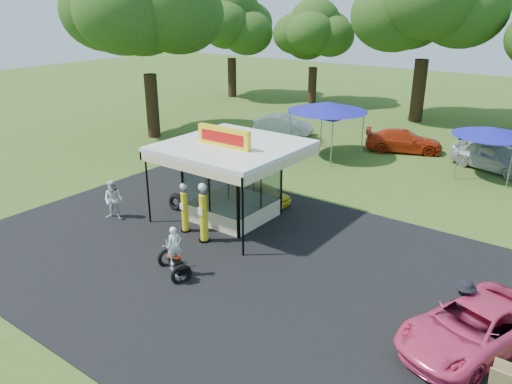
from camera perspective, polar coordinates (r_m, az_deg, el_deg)
ground at (r=17.66m, az=-7.88°, el=-9.79°), size 120.00×120.00×0.00m
asphalt_apron at (r=18.92m, az=-3.64°, el=-7.31°), size 20.00×14.00×0.04m
gas_station_kiosk at (r=21.48m, az=-2.70°, el=1.41°), size 5.40×5.40×4.18m
gas_pump_left at (r=20.58m, az=-8.16°, el=-1.91°), size 0.40×0.40×2.17m
gas_pump_right at (r=19.58m, az=-6.01°, el=-2.54°), size 0.46×0.46×2.49m
motorcycle at (r=17.55m, az=-9.26°, el=-7.24°), size 1.70×1.32×1.93m
spare_tires at (r=23.14m, az=-9.16°, el=-1.10°), size 0.92×0.59×0.78m
a_frame_sign at (r=13.92m, az=26.28°, el=-19.07°), size 0.56×0.50×1.00m
kiosk_car at (r=23.57m, az=0.74°, el=-0.13°), size 2.82×1.13×0.96m
pink_sedan at (r=15.30m, az=23.57°, el=-13.94°), size 3.72×5.24×1.33m
spectator_west at (r=22.53m, az=-15.97°, el=-0.90°), size 1.07×0.98×1.77m
spectator_east_a at (r=15.78m, az=22.54°, el=-11.95°), size 1.09×0.65×1.64m
bg_car_a at (r=36.06m, az=3.14°, el=7.68°), size 4.38×2.43×1.37m
bg_car_b at (r=33.09m, az=16.52°, el=5.63°), size 5.13×3.67×1.38m
bg_car_c at (r=31.13m, az=25.45°, el=3.68°), size 4.97×3.21×1.58m
tent_west at (r=30.53m, az=8.18°, el=9.58°), size 4.81×4.81×3.36m
tent_east at (r=29.29m, az=25.32°, el=6.24°), size 3.97×3.97×2.78m
oak_far_a at (r=50.29m, az=-2.85°, el=18.35°), size 8.84×8.84×10.47m
oak_far_b at (r=47.19m, az=6.67°, el=17.02°), size 7.62×7.62×9.09m
oak_far_c at (r=41.22m, az=19.09°, el=19.47°), size 11.55×11.55×13.61m
oak_near at (r=35.10m, az=-12.52°, el=19.06°), size 11.18×11.18×12.87m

